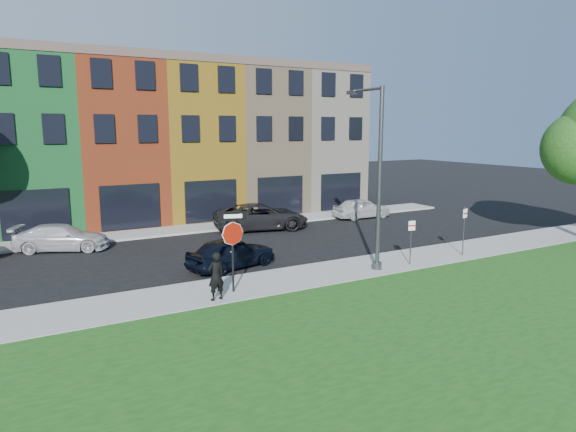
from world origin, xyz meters
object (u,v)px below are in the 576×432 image
man (216,276)px  street_lamp (376,179)px  sedan_near (231,253)px  stop_sign (233,235)px

man → street_lamp: 8.02m
street_lamp → sedan_near: bearing=148.8°
street_lamp → man: bearing=-173.7°
stop_sign → street_lamp: street_lamp is taller
man → sedan_near: bearing=-128.6°
stop_sign → sedan_near: bearing=84.0°
stop_sign → man: bearing=-133.0°
stop_sign → sedan_near: stop_sign is taller
sedan_near → stop_sign: bearing=143.2°
sedan_near → street_lamp: bearing=-138.0°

